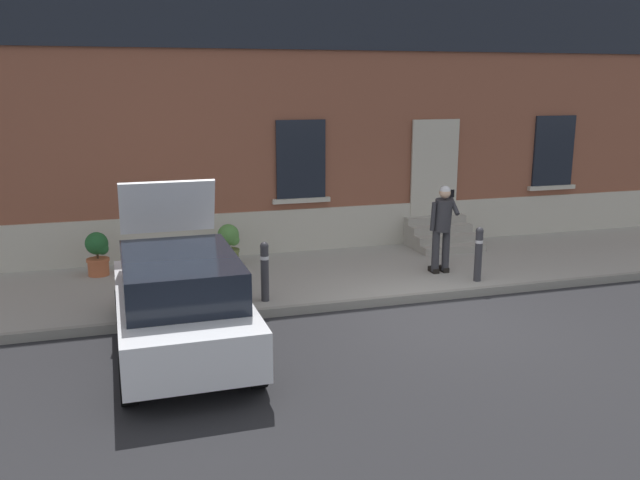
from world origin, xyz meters
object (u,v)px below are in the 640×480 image
object	(u,v)px
hatchback_car_white	(181,301)
bollard_far_left	(265,269)
planter_terracotta	(98,253)
person_on_phone	(442,223)
bollard_near_person	(479,252)
planter_olive	(229,244)

from	to	relation	value
hatchback_car_white	bollard_far_left	world-z (taller)	hatchback_car_white
bollard_far_left	planter_terracotta	bearing A→B (deg)	138.16
hatchback_car_white	person_on_phone	distance (m)	5.73
bollard_near_person	hatchback_car_white	bearing A→B (deg)	-164.49
planter_terracotta	bollard_far_left	bearing A→B (deg)	-41.84
bollard_near_person	planter_terracotta	distance (m)	7.33
bollard_near_person	planter_terracotta	xyz separation A→B (m)	(-6.89, 2.49, -0.11)
bollard_far_left	planter_olive	xyz separation A→B (m)	(-0.21, 2.49, -0.11)
bollard_near_person	planter_terracotta	bearing A→B (deg)	160.16
hatchback_car_white	person_on_phone	size ratio (longest dim) A/B	2.33
person_on_phone	planter_terracotta	xyz separation A→B (m)	(-6.47, 1.79, -0.55)
bollard_near_person	bollard_far_left	size ratio (longest dim) A/B	1.00
planter_terracotta	planter_olive	size ratio (longest dim) A/B	1.00
bollard_near_person	planter_olive	size ratio (longest dim) A/B	1.22
hatchback_car_white	planter_olive	size ratio (longest dim) A/B	4.75
bollard_far_left	person_on_phone	distance (m)	3.78
bollard_near_person	person_on_phone	size ratio (longest dim) A/B	0.60
planter_olive	planter_terracotta	bearing A→B (deg)	-179.91
hatchback_car_white	bollard_near_person	xyz separation A→B (m)	(5.68, 1.58, -0.09)
person_on_phone	planter_olive	distance (m)	4.33
person_on_phone	planter_terracotta	bearing A→B (deg)	176.40
bollard_near_person	bollard_far_left	distance (m)	4.11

